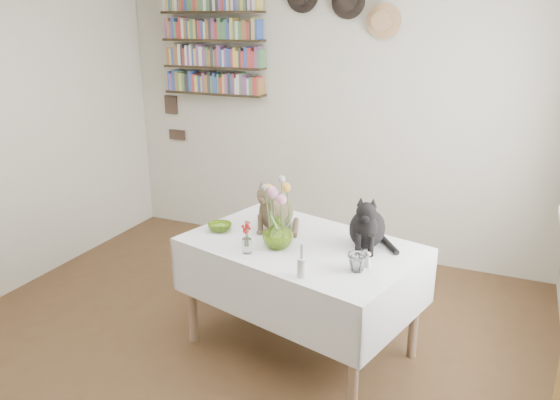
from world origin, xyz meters
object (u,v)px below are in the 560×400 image
at_px(dining_table, 301,270).
at_px(flower_vase, 278,232).
at_px(bookshelf_unit, 213,44).
at_px(black_cat, 368,219).
at_px(tabby_cat, 276,202).

distance_m(dining_table, flower_vase, 0.32).
relative_size(flower_vase, bookshelf_unit, 0.20).
bearing_deg(black_cat, bookshelf_unit, 132.83).
bearing_deg(tabby_cat, flower_vase, -59.16).
xyz_separation_m(tabby_cat, flower_vase, (0.14, -0.29, -0.08)).
distance_m(dining_table, tabby_cat, 0.48).
height_order(dining_table, bookshelf_unit, bookshelf_unit).
distance_m(tabby_cat, bookshelf_unit, 2.10).
distance_m(black_cat, bookshelf_unit, 2.56).
relative_size(dining_table, tabby_cat, 4.40).
xyz_separation_m(dining_table, tabby_cat, (-0.25, 0.18, 0.36)).
height_order(dining_table, flower_vase, flower_vase).
xyz_separation_m(tabby_cat, black_cat, (0.63, -0.05, -0.00)).
height_order(dining_table, black_cat, black_cat).
bearing_deg(flower_vase, black_cat, 25.93).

